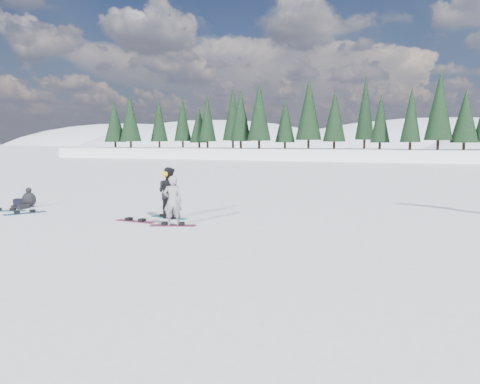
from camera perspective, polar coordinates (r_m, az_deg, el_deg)
name	(u,v)px	position (r m, az deg, el deg)	size (l,w,h in m)	color
ground	(136,222)	(16.46, -12.61, -3.60)	(420.00, 420.00, 0.00)	white
alpine_backdrop	(357,180)	(204.53, 14.11, 1.48)	(412.50, 227.00, 53.20)	white
snowboarder_woman	(173,201)	(15.38, -8.22, -1.04)	(0.72, 0.64, 1.80)	gray
snowboarder_man	(169,193)	(16.95, -8.67, -0.09)	(0.89, 0.70, 1.84)	black
seated_rider	(28,200)	(21.42, -24.43, -0.87)	(0.66, 1.02, 0.83)	black
gear_bag	(20,202)	(22.11, -25.25, -1.14)	(0.45, 0.30, 0.30)	black
snowboard_woman	(173,225)	(15.51, -8.16, -4.06)	(1.50, 0.28, 0.03)	maroon
snowboard_man	(169,218)	(17.07, -8.62, -3.11)	(1.50, 0.28, 0.03)	teal
snowboard_loose_b	(135,221)	(16.52, -12.63, -3.51)	(1.50, 0.28, 0.03)	#9A214A
snowboard_loose_a	(25,213)	(19.68, -24.76, -2.37)	(1.50, 0.28, 0.03)	#1B5395
snowboard_loose_c	(6,211)	(20.69, -26.66, -2.06)	(1.50, 0.28, 0.03)	#176780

